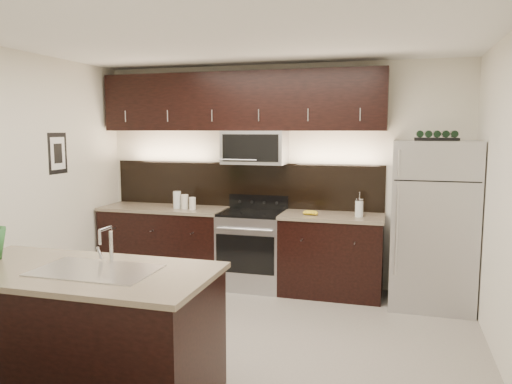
% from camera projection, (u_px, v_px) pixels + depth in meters
% --- Properties ---
extents(ground, '(4.50, 4.50, 0.00)m').
position_uv_depth(ground, '(226.00, 346.00, 4.44)').
color(ground, gray).
rests_on(ground, ground).
extents(room_walls, '(4.52, 4.02, 2.71)m').
position_uv_depth(room_walls, '(211.00, 156.00, 4.22)').
color(room_walls, silver).
rests_on(room_walls, ground).
extents(counter_run, '(3.51, 0.65, 0.94)m').
position_uv_depth(counter_run, '(236.00, 248.00, 6.12)').
color(counter_run, black).
rests_on(counter_run, ground).
extents(upper_fixtures, '(3.49, 0.40, 1.66)m').
position_uv_depth(upper_fixtures, '(242.00, 111.00, 6.04)').
color(upper_fixtures, black).
rests_on(upper_fixtures, counter_run).
extents(island, '(1.96, 0.96, 0.94)m').
position_uv_depth(island, '(80.00, 333.00, 3.56)').
color(island, black).
rests_on(island, ground).
extents(sink_faucet, '(0.84, 0.50, 0.28)m').
position_uv_depth(sink_faucet, '(96.00, 268.00, 3.47)').
color(sink_faucet, silver).
rests_on(sink_faucet, island).
extents(refrigerator, '(0.87, 0.78, 1.80)m').
position_uv_depth(refrigerator, '(432.00, 224.00, 5.39)').
color(refrigerator, '#B2B2B7').
rests_on(refrigerator, ground).
extents(wine_rack, '(0.44, 0.28, 0.10)m').
position_uv_depth(wine_rack, '(436.00, 136.00, 5.28)').
color(wine_rack, black).
rests_on(wine_rack, refrigerator).
extents(canisters, '(0.32, 0.14, 0.21)m').
position_uv_depth(canisters, '(183.00, 201.00, 6.16)').
color(canisters, silver).
rests_on(canisters, counter_run).
extents(french_press, '(0.09, 0.09, 0.27)m').
position_uv_depth(french_press, '(359.00, 208.00, 5.60)').
color(french_press, silver).
rests_on(french_press, counter_run).
extents(bananas, '(0.19, 0.16, 0.06)m').
position_uv_depth(bananas, '(307.00, 212.00, 5.74)').
color(bananas, gold).
rests_on(bananas, counter_run).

